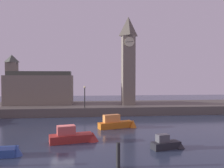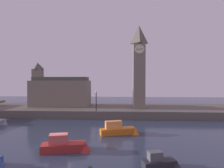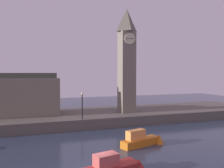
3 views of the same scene
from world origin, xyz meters
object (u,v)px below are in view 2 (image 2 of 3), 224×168
clock_tower (139,65)px  boat_dinghy_red (68,145)px  streetlamp (96,98)px  boat_barge_dark (162,162)px  parliament_hall (59,91)px  boat_patrol_orange (120,130)px

clock_tower → boat_dinghy_red: bearing=-114.9°
clock_tower → streetlamp: (-8.26, -3.67, -6.37)m
clock_tower → boat_barge_dark: bearing=-90.4°
boat_barge_dark → parliament_hall: bearing=124.0°
boat_barge_dark → boat_patrol_orange: (-3.55, 9.47, 0.15)m
parliament_hall → streetlamp: 11.34m
clock_tower → parliament_hall: bearing=170.6°
clock_tower → boat_patrol_orange: 16.82m
boat_dinghy_red → boat_patrol_orange: (5.32, 6.18, 0.05)m
clock_tower → boat_barge_dark: 24.77m
streetlamp → boat_barge_dark: (8.08, -19.10, -3.37)m
parliament_hall → boat_barge_dark: 31.23m
clock_tower → boat_dinghy_red: (-9.05, -19.49, -9.64)m
clock_tower → parliament_hall: clock_tower is taller
parliament_hall → boat_barge_dark: (17.29, -25.66, -4.23)m
parliament_hall → streetlamp: parliament_hall is taller
boat_dinghy_red → boat_patrol_orange: bearing=49.3°
clock_tower → parliament_hall: 18.54m
parliament_hall → boat_patrol_orange: bearing=-49.7°
streetlamp → boat_barge_dark: streetlamp is taller
clock_tower → streetlamp: 11.06m
boat_dinghy_red → boat_patrol_orange: size_ratio=0.99×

